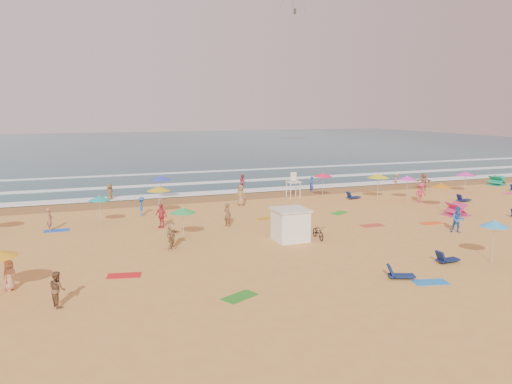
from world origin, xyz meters
name	(u,v)px	position (x,y,z in m)	size (l,w,h in m)	color
ground	(285,224)	(0.00, 0.00, 0.00)	(220.00, 220.00, 0.00)	gold
ocean	(141,146)	(0.00, 84.00, 0.00)	(220.00, 140.00, 0.18)	#0C4756
wet_sand	(234,197)	(0.00, 12.50, 0.01)	(220.00, 220.00, 0.00)	olive
surf_foam	(211,183)	(0.00, 21.32, 0.10)	(200.00, 18.70, 0.05)	white
cabana	(290,225)	(-1.53, -4.43, 1.00)	(2.00, 2.00, 2.00)	white
cabana_roof	(291,210)	(-1.53, -4.43, 2.06)	(2.20, 2.20, 0.12)	silver
bicycle	(318,232)	(0.37, -4.73, 0.46)	(0.61, 1.75, 0.92)	black
lifeguard_stand	(293,187)	(5.24, 10.04, 1.05)	(1.20, 1.20, 2.10)	white
beach_umbrellas	(291,192)	(1.13, 1.37, 2.12)	(56.04, 27.08, 0.74)	#F3A714
loungers	(398,223)	(7.73, -3.29, 0.17)	(51.04, 21.55, 0.34)	#0F154C
towels	(318,229)	(1.62, -2.32, 0.01)	(44.67, 21.39, 0.03)	red
popup_tents	(480,191)	(22.36, 3.84, 0.60)	(18.15, 13.22, 1.20)	#CB2D6F
beachgoers	(282,201)	(1.69, 4.54, 0.82)	(39.15, 29.91, 2.13)	tan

